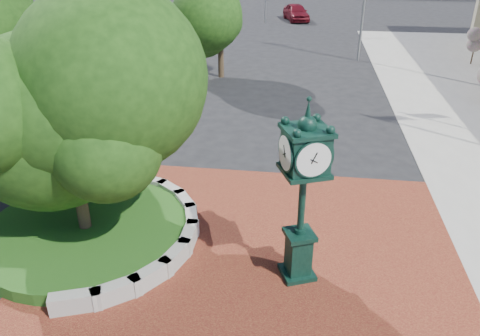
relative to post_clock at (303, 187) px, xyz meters
The scene contains 9 objects.
ground 3.22m from the post_clock, 147.06° to the left, with size 200.00×200.00×0.00m, color black.
plaza 3.07m from the post_clock, behind, with size 12.00×12.00×0.04m, color maroon.
planter_wall 4.89m from the post_clock, 167.46° to the left, with size 2.96×6.77×0.54m.
grass_bed 6.96m from the post_clock, behind, with size 6.10×6.10×0.40m, color #1F4714.
tree_planter 6.56m from the post_clock, behind, with size 5.20×5.20×6.33m.
tree_street 19.68m from the post_clock, 105.98° to the left, with size 4.40×4.40×5.45m.
post_clock is the anchor object (origin of this frame).
parked_car 41.20m from the post_clock, 91.88° to the left, with size 1.99×4.95×1.69m, color #5E0D18.
shrub_far 27.03m from the post_clock, 64.92° to the left, with size 1.20×1.20×2.20m.
Camera 1 is at (1.26, -11.06, 8.35)m, focal length 35.00 mm.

